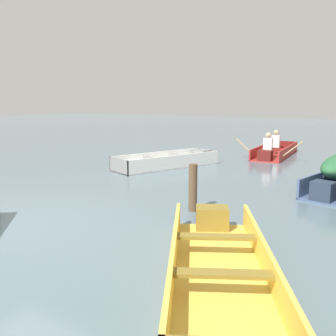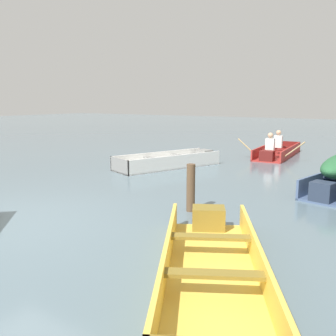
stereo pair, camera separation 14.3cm
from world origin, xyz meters
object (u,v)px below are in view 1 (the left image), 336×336
at_px(skiff_yellow_mid_moored, 218,260).
at_px(mooring_post, 193,188).
at_px(rowboat_red_with_crew, 274,151).
at_px(skiff_white_near_moored, 170,162).

relative_size(skiff_yellow_mid_moored, mooring_post, 4.08).
relative_size(skiff_yellow_mid_moored, rowboat_red_with_crew, 0.99).
bearing_deg(rowboat_red_with_crew, skiff_yellow_mid_moored, -76.69).
xyz_separation_m(skiff_white_near_moored, rowboat_red_with_crew, (1.97, 3.79, 0.05)).
distance_m(skiff_white_near_moored, skiff_yellow_mid_moored, 6.99).
bearing_deg(rowboat_red_with_crew, mooring_post, -83.78).
xyz_separation_m(skiff_white_near_moored, mooring_post, (2.78, -3.65, 0.28)).
xyz_separation_m(skiff_yellow_mid_moored, rowboat_red_with_crew, (-2.22, 9.39, 0.07)).
bearing_deg(mooring_post, rowboat_red_with_crew, 96.22).
height_order(skiff_white_near_moored, skiff_yellow_mid_moored, skiff_white_near_moored).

